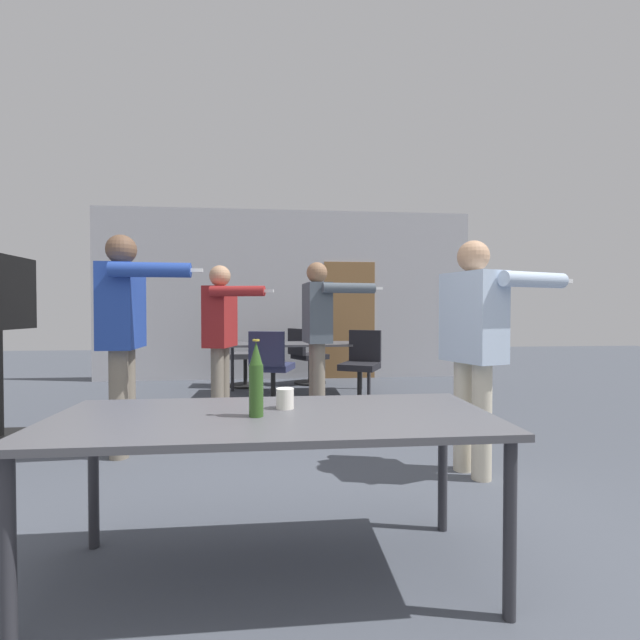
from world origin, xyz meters
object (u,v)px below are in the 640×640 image
at_px(person_far_watching, 124,323).
at_px(office_chair_near_pushed, 240,358).
at_px(office_chair_far_left, 306,358).
at_px(beer_bottle, 256,380).
at_px(person_near_casual, 474,334).
at_px(drink_cup, 285,398).
at_px(person_right_polo, 318,324).
at_px(person_left_plaid, 221,328).
at_px(office_chair_side_rolled, 361,368).
at_px(office_chair_far_right, 271,371).

xyz_separation_m(person_far_watching, office_chair_near_pushed, (0.66, 3.13, -0.64)).
relative_size(office_chair_far_left, beer_bottle, 2.71).
distance_m(person_near_casual, beer_bottle, 1.87).
relative_size(person_far_watching, drink_cup, 19.18).
distance_m(person_right_polo, person_left_plaid, 1.05).
bearing_deg(drink_cup, person_near_casual, 35.08).
height_order(office_chair_far_left, drink_cup, office_chair_far_left).
height_order(office_chair_far_left, office_chair_near_pushed, office_chair_near_pushed).
height_order(person_left_plaid, office_chair_side_rolled, person_left_plaid).
xyz_separation_m(office_chair_near_pushed, beer_bottle, (0.51, -4.93, 0.44)).
height_order(person_far_watching, office_chair_side_rolled, person_far_watching).
relative_size(person_left_plaid, office_chair_near_pushed, 1.76).
bearing_deg(person_right_polo, person_left_plaid, -90.19).
bearing_deg(beer_bottle, person_left_plaid, 100.54).
relative_size(person_left_plaid, person_far_watching, 0.92).
relative_size(person_near_casual, person_left_plaid, 1.01).
bearing_deg(person_left_plaid, person_right_polo, 109.87).
relative_size(person_near_casual, office_chair_far_right, 1.80).
bearing_deg(office_chair_far_left, office_chair_near_pushed, -114.15).
bearing_deg(beer_bottle, drink_cup, 47.78).
xyz_separation_m(office_chair_far_left, office_chair_far_right, (-0.53, -1.58, 0.03)).
xyz_separation_m(person_right_polo, person_far_watching, (-1.70, -1.06, 0.05)).
xyz_separation_m(person_left_plaid, person_far_watching, (-0.67, -0.93, 0.08)).
height_order(person_right_polo, person_far_watching, person_far_watching).
distance_m(person_left_plaid, office_chair_far_right, 1.06).
bearing_deg(person_left_plaid, person_far_watching, -23.16).
xyz_separation_m(person_left_plaid, office_chair_side_rolled, (1.68, 0.94, -0.57)).
relative_size(person_right_polo, beer_bottle, 5.17).
xyz_separation_m(person_left_plaid, office_chair_far_left, (1.04, 2.32, -0.59)).
xyz_separation_m(office_chair_side_rolled, beer_bottle, (-1.17, -3.67, 0.45)).
bearing_deg(person_far_watching, person_near_casual, 72.69).
xyz_separation_m(office_chair_near_pushed, drink_cup, (0.64, -4.79, 0.33)).
xyz_separation_m(person_left_plaid, beer_bottle, (0.51, -2.73, -0.12)).
bearing_deg(office_chair_near_pushed, office_chair_far_right, 18.65).
relative_size(beer_bottle, drink_cup, 3.53).
height_order(beer_bottle, drink_cup, beer_bottle).
bearing_deg(office_chair_side_rolled, office_chair_far_left, -38.13).
xyz_separation_m(office_chair_far_left, drink_cup, (-0.41, -4.91, 0.36)).
height_order(person_near_casual, person_left_plaid, person_near_casual).
distance_m(person_right_polo, person_far_watching, 2.01).
height_order(person_left_plaid, beer_bottle, person_left_plaid).
bearing_deg(office_chair_far_left, office_chair_far_right, -49.47).
distance_m(person_far_watching, drink_cup, 2.14).
bearing_deg(person_near_casual, person_far_watching, -122.63).
bearing_deg(office_chair_near_pushed, office_chair_side_rolled, 52.57).
bearing_deg(office_chair_far_left, person_near_casual, -17.02).
bearing_deg(office_chair_near_pushed, office_chair_far_left, 96.01).
xyz_separation_m(office_chair_far_right, drink_cup, (0.13, -3.34, 0.33)).
bearing_deg(person_left_plaid, drink_cup, 26.33).
relative_size(person_near_casual, beer_bottle, 5.06).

